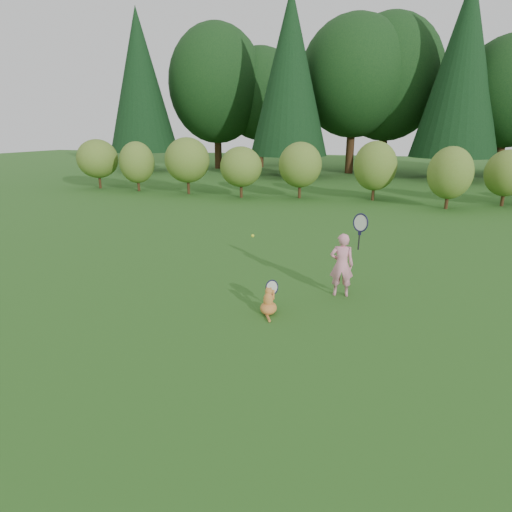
% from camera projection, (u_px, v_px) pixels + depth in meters
% --- Properties ---
extents(ground, '(100.00, 100.00, 0.00)m').
position_uv_depth(ground, '(234.00, 299.00, 8.54)').
color(ground, '#215618').
rests_on(ground, ground).
extents(shrub_row, '(28.00, 3.00, 2.80)m').
position_uv_depth(shrub_row, '(335.00, 171.00, 19.95)').
color(shrub_row, '#5B6F22').
rests_on(shrub_row, ground).
extents(woodland_backdrop, '(48.00, 10.00, 15.00)m').
position_uv_depth(woodland_backdrop, '(363.00, 60.00, 27.29)').
color(woodland_backdrop, black).
rests_on(woodland_backdrop, ground).
extents(child, '(0.74, 0.44, 1.95)m').
position_uv_depth(child, '(342.00, 263.00, 8.57)').
color(child, pink).
rests_on(child, ground).
extents(cat, '(0.36, 0.69, 0.71)m').
position_uv_depth(cat, '(269.00, 300.00, 7.83)').
color(cat, '#B97723').
rests_on(cat, ground).
extents(tennis_ball, '(0.07, 0.07, 0.07)m').
position_uv_depth(tennis_ball, '(253.00, 236.00, 9.56)').
color(tennis_ball, '#CBD118').
rests_on(tennis_ball, ground).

